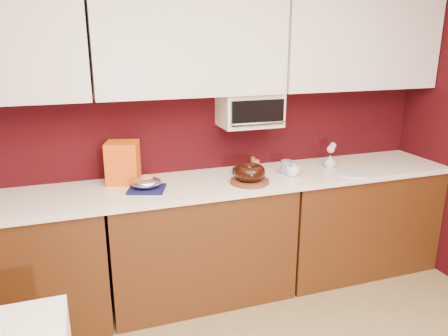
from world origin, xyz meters
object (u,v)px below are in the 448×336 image
Objects in this scene: bundt_cake at (250,172)px; flower_vase at (330,161)px; toaster_oven at (249,109)px; foil_ham_nest at (146,183)px; pandoro_box at (123,162)px; coffee_mug at (293,170)px; blue_jar at (287,167)px.

flower_vase is (0.75, 0.16, -0.03)m from bundt_cake.
toaster_oven reaches higher than foil_ham_nest.
toaster_oven is 1.52× the size of pandoro_box.
bundt_cake is at bearing -172.23° from coffee_mug.
pandoro_box is at bearing 167.97° from coffee_mug.
bundt_cake is 0.72m from foil_ham_nest.
flower_vase is at bearing 16.10° from coffee_mug.
blue_jar is at bearing 1.69° from foil_ham_nest.
bundt_cake is 0.37m from coffee_mug.
pandoro_box is (-0.95, 0.01, -0.33)m from toaster_oven.
pandoro_box is 2.95× the size of coffee_mug.
pandoro_box is at bearing 159.96° from bundt_cake.
bundt_cake is 0.89m from pandoro_box.
foil_ham_nest is at bearing 178.08° from coffee_mug.
pandoro_box reaches higher than blue_jar.
toaster_oven is 2.26× the size of foil_ham_nest.
pandoro_box is (-0.12, 0.22, 0.09)m from foil_ham_nest.
blue_jar is (1.18, -0.19, -0.10)m from pandoro_box.
foil_ham_nest is 1.08m from coffee_mug.
pandoro_box reaches higher than flower_vase.
toaster_oven is 0.52m from blue_jar.
flower_vase is at bearing 6.31° from blue_jar.
blue_jar is (0.24, -0.18, -0.42)m from toaster_oven.
bundt_cake is 2.20× the size of coffee_mug.
blue_jar is 0.41m from flower_vase.
toaster_oven reaches higher than flower_vase.
coffee_mug is at bearing 7.77° from bundt_cake.
toaster_oven is 1.00m from pandoro_box.
coffee_mug is (0.25, -0.25, -0.42)m from toaster_oven.
bundt_cake reaches higher than coffee_mug.
pandoro_box is 1.23m from coffee_mug.
toaster_oven is 4.49× the size of coffee_mug.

